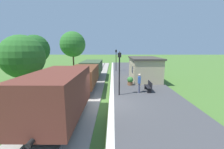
# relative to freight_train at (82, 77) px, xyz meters

# --- Properties ---
(ground_plane) EXTENTS (160.00, 160.00, 0.00)m
(ground_plane) POSITION_rel_freight_train_xyz_m (2.40, -3.24, -1.51)
(ground_plane) COLOR #47702D
(platform_slab) EXTENTS (6.00, 60.00, 0.25)m
(platform_slab) POSITION_rel_freight_train_xyz_m (5.60, -3.24, -1.38)
(platform_slab) COLOR #424244
(platform_slab) RESTS_ON ground
(platform_edge_stripe) EXTENTS (0.36, 60.00, 0.01)m
(platform_edge_stripe) POSITION_rel_freight_train_xyz_m (2.80, -3.24, -1.25)
(platform_edge_stripe) COLOR silver
(platform_edge_stripe) RESTS_ON platform_slab
(track_ballast) EXTENTS (3.80, 60.00, 0.12)m
(track_ballast) POSITION_rel_freight_train_xyz_m (-0.00, -3.24, -1.45)
(track_ballast) COLOR #9E9389
(track_ballast) RESTS_ON ground
(rail_near) EXTENTS (0.07, 60.00, 0.14)m
(rail_near) POSITION_rel_freight_train_xyz_m (0.72, -3.24, -1.32)
(rail_near) COLOR slate
(rail_near) RESTS_ON track_ballast
(rail_far) EXTENTS (0.07, 60.00, 0.14)m
(rail_far) POSITION_rel_freight_train_xyz_m (-0.72, -3.24, -1.32)
(rail_far) COLOR slate
(rail_far) RESTS_ON track_ballast
(freight_train) EXTENTS (2.50, 19.40, 2.72)m
(freight_train) POSITION_rel_freight_train_xyz_m (0.00, 0.00, 0.00)
(freight_train) COLOR brown
(freight_train) RESTS_ON rail_near
(station_hut) EXTENTS (3.50, 5.80, 2.78)m
(station_hut) POSITION_rel_freight_train_xyz_m (6.80, 4.94, 0.15)
(station_hut) COLOR tan
(station_hut) RESTS_ON platform_slab
(bench_near_hut) EXTENTS (0.42, 1.50, 0.91)m
(bench_near_hut) POSITION_rel_freight_train_xyz_m (6.20, -0.19, -0.78)
(bench_near_hut) COLOR black
(bench_near_hut) RESTS_ON platform_slab
(person_waiting) EXTENTS (0.32, 0.42, 1.71)m
(person_waiting) POSITION_rel_freight_train_xyz_m (5.25, -0.61, -0.32)
(person_waiting) COLOR #474C66
(person_waiting) RESTS_ON platform_slab
(potted_planter) EXTENTS (0.64, 0.64, 0.92)m
(potted_planter) POSITION_rel_freight_train_xyz_m (4.74, 2.06, -0.78)
(potted_planter) COLOR brown
(potted_planter) RESTS_ON platform_slab
(lamp_post_near) EXTENTS (0.28, 0.28, 3.70)m
(lamp_post_near) POSITION_rel_freight_train_xyz_m (3.43, -1.37, 1.30)
(lamp_post_near) COLOR black
(lamp_post_near) RESTS_ON platform_slab
(lamp_post_far) EXTENTS (0.28, 0.28, 3.70)m
(lamp_post_far) POSITION_rel_freight_train_xyz_m (3.43, 12.07, 1.30)
(lamp_post_far) COLOR black
(lamp_post_far) RESTS_ON platform_slab
(tree_trackside_mid) EXTENTS (3.72, 3.72, 5.31)m
(tree_trackside_mid) POSITION_rel_freight_train_xyz_m (-4.85, -0.77, 1.94)
(tree_trackside_mid) COLOR #4C3823
(tree_trackside_mid) RESTS_ON ground
(tree_trackside_far) EXTENTS (3.71, 3.71, 5.87)m
(tree_trackside_far) POSITION_rel_freight_train_xyz_m (-7.31, 6.29, 2.50)
(tree_trackside_far) COLOR #4C3823
(tree_trackside_far) RESTS_ON ground
(tree_field_left) EXTENTS (4.68, 4.68, 7.16)m
(tree_field_left) POSITION_rel_freight_train_xyz_m (-4.56, 14.75, 3.31)
(tree_field_left) COLOR #4C3823
(tree_field_left) RESTS_ON ground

